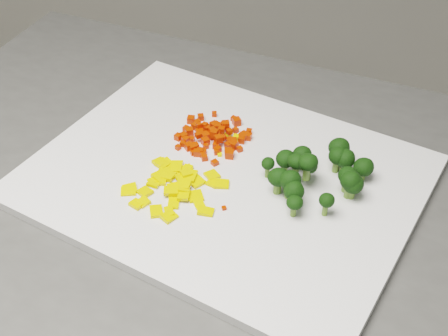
% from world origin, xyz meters
% --- Properties ---
extents(cutting_board, '(0.55, 0.49, 0.01)m').
position_xyz_m(cutting_board, '(0.18, 0.63, 0.91)').
color(cutting_board, white).
rests_on(cutting_board, counter_block).
extents(carrot_pile, '(0.10, 0.10, 0.03)m').
position_xyz_m(carrot_pile, '(0.15, 0.70, 0.93)').
color(carrot_pile, red).
rests_on(carrot_pile, cutting_board).
extents(pepper_pile, '(0.12, 0.12, 0.02)m').
position_xyz_m(pepper_pile, '(0.13, 0.59, 0.92)').
color(pepper_pile, yellow).
rests_on(pepper_pile, cutting_board).
extents(broccoli_pile, '(0.12, 0.12, 0.06)m').
position_xyz_m(broccoli_pile, '(0.30, 0.63, 0.94)').
color(broccoli_pile, black).
rests_on(broccoli_pile, cutting_board).
extents(carrot_cube_0, '(0.01, 0.01, 0.01)m').
position_xyz_m(carrot_cube_0, '(0.16, 0.68, 0.92)').
color(carrot_cube_0, red).
rests_on(carrot_cube_0, carrot_pile).
extents(carrot_cube_1, '(0.01, 0.01, 0.01)m').
position_xyz_m(carrot_cube_1, '(0.17, 0.72, 0.92)').
color(carrot_cube_1, red).
rests_on(carrot_cube_1, carrot_pile).
extents(carrot_cube_2, '(0.01, 0.01, 0.01)m').
position_xyz_m(carrot_cube_2, '(0.17, 0.66, 0.92)').
color(carrot_cube_2, red).
rests_on(carrot_cube_2, carrot_pile).
extents(carrot_cube_3, '(0.01, 0.01, 0.01)m').
position_xyz_m(carrot_cube_3, '(0.14, 0.66, 0.92)').
color(carrot_cube_3, red).
rests_on(carrot_cube_3, carrot_pile).
extents(carrot_cube_4, '(0.01, 0.01, 0.01)m').
position_xyz_m(carrot_cube_4, '(0.18, 0.68, 0.92)').
color(carrot_cube_4, red).
rests_on(carrot_cube_4, carrot_pile).
extents(carrot_cube_5, '(0.01, 0.01, 0.01)m').
position_xyz_m(carrot_cube_5, '(0.20, 0.71, 0.92)').
color(carrot_cube_5, red).
rests_on(carrot_cube_5, carrot_pile).
extents(carrot_cube_6, '(0.01, 0.01, 0.01)m').
position_xyz_m(carrot_cube_6, '(0.14, 0.66, 0.92)').
color(carrot_cube_6, red).
rests_on(carrot_cube_6, carrot_pile).
extents(carrot_cube_7, '(0.01, 0.01, 0.01)m').
position_xyz_m(carrot_cube_7, '(0.15, 0.68, 0.92)').
color(carrot_cube_7, red).
rests_on(carrot_cube_7, carrot_pile).
extents(carrot_cube_8, '(0.01, 0.01, 0.01)m').
position_xyz_m(carrot_cube_8, '(0.14, 0.70, 0.92)').
color(carrot_cube_8, red).
rests_on(carrot_cube_8, carrot_pile).
extents(carrot_cube_9, '(0.01, 0.01, 0.01)m').
position_xyz_m(carrot_cube_9, '(0.18, 0.66, 0.92)').
color(carrot_cube_9, red).
rests_on(carrot_cube_9, carrot_pile).
extents(carrot_cube_10, '(0.01, 0.01, 0.01)m').
position_xyz_m(carrot_cube_10, '(0.15, 0.72, 0.92)').
color(carrot_cube_10, red).
rests_on(carrot_cube_10, carrot_pile).
extents(carrot_cube_11, '(0.01, 0.01, 0.01)m').
position_xyz_m(carrot_cube_11, '(0.15, 0.74, 0.92)').
color(carrot_cube_11, red).
rests_on(carrot_cube_11, carrot_pile).
extents(carrot_cube_12, '(0.01, 0.01, 0.01)m').
position_xyz_m(carrot_cube_12, '(0.17, 0.70, 0.92)').
color(carrot_cube_12, red).
rests_on(carrot_cube_12, carrot_pile).
extents(carrot_cube_13, '(0.01, 0.01, 0.01)m').
position_xyz_m(carrot_cube_13, '(0.14, 0.71, 0.92)').
color(carrot_cube_13, red).
rests_on(carrot_cube_13, carrot_pile).
extents(carrot_cube_14, '(0.01, 0.01, 0.01)m').
position_xyz_m(carrot_cube_14, '(0.14, 0.66, 0.92)').
color(carrot_cube_14, red).
rests_on(carrot_cube_14, carrot_pile).
extents(carrot_cube_15, '(0.01, 0.01, 0.01)m').
position_xyz_m(carrot_cube_15, '(0.13, 0.70, 0.92)').
color(carrot_cube_15, red).
rests_on(carrot_cube_15, carrot_pile).
extents(carrot_cube_16, '(0.01, 0.01, 0.01)m').
position_xyz_m(carrot_cube_16, '(0.18, 0.70, 0.92)').
color(carrot_cube_16, red).
rests_on(carrot_cube_16, carrot_pile).
extents(carrot_cube_17, '(0.01, 0.01, 0.01)m').
position_xyz_m(carrot_cube_17, '(0.13, 0.72, 0.92)').
color(carrot_cube_17, red).
rests_on(carrot_cube_17, carrot_pile).
extents(carrot_cube_18, '(0.01, 0.01, 0.01)m').
position_xyz_m(carrot_cube_18, '(0.20, 0.70, 0.92)').
color(carrot_cube_18, red).
rests_on(carrot_cube_18, carrot_pile).
extents(carrot_cube_19, '(0.01, 0.01, 0.01)m').
position_xyz_m(carrot_cube_19, '(0.12, 0.70, 0.92)').
color(carrot_cube_19, red).
rests_on(carrot_cube_19, carrot_pile).
extents(carrot_cube_20, '(0.01, 0.01, 0.01)m').
position_xyz_m(carrot_cube_20, '(0.16, 0.69, 0.93)').
color(carrot_cube_20, red).
rests_on(carrot_cube_20, carrot_pile).
extents(carrot_cube_21, '(0.01, 0.01, 0.01)m').
position_xyz_m(carrot_cube_21, '(0.16, 0.69, 0.92)').
color(carrot_cube_21, red).
rests_on(carrot_cube_21, carrot_pile).
extents(carrot_cube_22, '(0.01, 0.01, 0.01)m').
position_xyz_m(carrot_cube_22, '(0.17, 0.74, 0.92)').
color(carrot_cube_22, red).
rests_on(carrot_cube_22, carrot_pile).
extents(carrot_cube_23, '(0.01, 0.01, 0.01)m').
position_xyz_m(carrot_cube_23, '(0.19, 0.68, 0.92)').
color(carrot_cube_23, red).
rests_on(carrot_cube_23, carrot_pile).
extents(carrot_cube_24, '(0.01, 0.01, 0.01)m').
position_xyz_m(carrot_cube_24, '(0.15, 0.69, 0.92)').
color(carrot_cube_24, red).
rests_on(carrot_cube_24, carrot_pile).
extents(carrot_cube_25, '(0.01, 0.01, 0.01)m').
position_xyz_m(carrot_cube_25, '(0.15, 0.66, 0.92)').
color(carrot_cube_25, red).
rests_on(carrot_cube_25, carrot_pile).
extents(carrot_cube_26, '(0.01, 0.01, 0.01)m').
position_xyz_m(carrot_cube_26, '(0.17, 0.69, 0.92)').
color(carrot_cube_26, red).
rests_on(carrot_cube_26, carrot_pile).
extents(carrot_cube_27, '(0.01, 0.01, 0.01)m').
position_xyz_m(carrot_cube_27, '(0.18, 0.66, 0.92)').
color(carrot_cube_27, red).
rests_on(carrot_cube_27, carrot_pile).
extents(carrot_cube_28, '(0.01, 0.01, 0.01)m').
position_xyz_m(carrot_cube_28, '(0.12, 0.72, 0.92)').
color(carrot_cube_28, red).
rests_on(carrot_cube_28, carrot_pile).
extents(carrot_cube_29, '(0.01, 0.01, 0.01)m').
position_xyz_m(carrot_cube_29, '(0.18, 0.68, 0.92)').
color(carrot_cube_29, red).
rests_on(carrot_cube_29, carrot_pile).
extents(carrot_cube_30, '(0.01, 0.01, 0.01)m').
position_xyz_m(carrot_cube_30, '(0.15, 0.72, 0.92)').
color(carrot_cube_30, red).
rests_on(carrot_cube_30, carrot_pile).
extents(carrot_cube_31, '(0.01, 0.01, 0.01)m').
position_xyz_m(carrot_cube_31, '(0.15, 0.65, 0.92)').
color(carrot_cube_31, red).
rests_on(carrot_cube_31, carrot_pile).
extents(carrot_cube_32, '(0.01, 0.01, 0.01)m').
position_xyz_m(carrot_cube_32, '(0.14, 0.72, 0.92)').
color(carrot_cube_32, red).
rests_on(carrot_cube_32, carrot_pile).
extents(carrot_cube_33, '(0.01, 0.01, 0.01)m').
position_xyz_m(carrot_cube_33, '(0.19, 0.70, 0.92)').
color(carrot_cube_33, red).
rests_on(carrot_cube_33, carrot_pile).
extents(carrot_cube_34, '(0.01, 0.01, 0.01)m').
position_xyz_m(carrot_cube_34, '(0.13, 0.68, 0.92)').
color(carrot_cube_34, red).
rests_on(carrot_cube_34, carrot_pile).
extents(carrot_cube_35, '(0.01, 0.01, 0.01)m').
position_xyz_m(carrot_cube_35, '(0.12, 0.66, 0.92)').
color(carrot_cube_35, red).
rests_on(carrot_cube_35, carrot_pile).
extents(carrot_cube_36, '(0.01, 0.01, 0.01)m').
position_xyz_m(carrot_cube_36, '(0.14, 0.68, 0.92)').
color(carrot_cube_36, red).
rests_on(carrot_cube_36, carrot_pile).
extents(carrot_cube_37, '(0.01, 0.01, 0.01)m').
position_xyz_m(carrot_cube_37, '(0.15, 0.65, 0.92)').
color(carrot_cube_37, red).
rests_on(carrot_cube_37, carrot_pile).
extents(carrot_cube_38, '(0.01, 0.01, 0.01)m').
position_xyz_m(carrot_cube_38, '(0.12, 0.69, 0.92)').
color(carrot_cube_38, red).
rests_on(carrot_cube_38, carrot_pile).
extents(carrot_cube_39, '(0.01, 0.01, 0.01)m').
position_xyz_m(carrot_cube_39, '(0.14, 0.67, 0.92)').
color(carrot_cube_39, red).
rests_on(carrot_cube_39, carrot_pile).
extents(carrot_cube_40, '(0.01, 0.01, 0.01)m').
position_xyz_m(carrot_cube_40, '(0.19, 0.71, 0.92)').
color(carrot_cube_40, red).
rests_on(carrot_cube_40, carrot_pile).
extents(carrot_cube_41, '(0.01, 0.01, 0.01)m').
position_xyz_m(carrot_cube_41, '(0.17, 0.67, 0.92)').
color(carrot_cube_41, red).
rests_on(carrot_cube_41, carrot_pile).
extents(carrot_cube_42, '(0.01, 0.01, 0.01)m').
position_xyz_m(carrot_cube_42, '(0.12, 0.68, 0.92)').
color(carrot_cube_42, red).
rests_on(carrot_cube_42, carrot_pile).
extents(carrot_cube_43, '(0.01, 0.01, 0.01)m').
position_xyz_m(carrot_cube_43, '(0.13, 0.67, 0.92)').
color(carrot_cube_43, red).
rests_on(carrot_cube_43, carrot_pile).
extents(carrot_cube_44, '(0.01, 0.01, 0.01)m').
position_xyz_m(carrot_cube_44, '(0.16, 0.70, 0.92)').
color(carrot_cube_44, red).
rests_on(carrot_cube_44, carrot_pile).
extents(carrot_cube_45, '(0.01, 0.01, 0.01)m').
position_xyz_m(carrot_cube_45, '(0.14, 0.71, 0.92)').
color(carrot_cube_45, red).
rests_on(carrot_cube_45, carrot_pile).
extents(carrot_cube_46, '(0.01, 0.01, 0.01)m').
position_xyz_m(carrot_cube_46, '(0.16, 0.71, 0.92)').
color(carrot_cube_46, red).
rests_on(carrot_cube_46, carrot_pile).
extents(carrot_cube_47, '(0.01, 0.01, 0.01)m').
position_xyz_m(carrot_cube_47, '(0.16, 0.72, 0.92)').
color(carrot_cube_47, red).
rests_on(carrot_cube_47, carrot_pile).
extents(carrot_cube_48, '(0.01, 0.01, 0.01)m').
position_xyz_m(carrot_cube_48, '(0.15, 0.67, 0.92)').
color(carrot_cube_48, red).
rests_on(carrot_cube_48, carrot_pile).
extents(carrot_cube_49, '(0.01, 0.01, 0.01)m').
position_xyz_m(carrot_cube_49, '(0.12, 0.70, 0.92)').
color(carrot_cube_49, red).
rests_on(carrot_cube_49, carrot_pile).
extents(carrot_cube_50, '(0.01, 0.01, 0.01)m').
position_xyz_m(carrot_cube_50, '(0.20, 0.71, 0.92)').
color(carrot_cube_50, red).
rests_on(carrot_cube_50, carrot_pile).
extents(carrot_cube_51, '(0.01, 0.01, 0.01)m').
position_xyz_m(carrot_cube_51, '(0.18, 0.67, 0.92)').
color(carrot_cube_51, red).
rests_on(carrot_cube_51, carrot_pile).
extents(carrot_cube_52, '(0.01, 0.01, 0.01)m').
position_xyz_m(carrot_cube_52, '(0.14, 0.70, 0.92)').
color(carrot_cube_52, red).
rests_on(carrot_cube_52, carrot_pile).
extents(carrot_cube_53, '(0.01, 0.01, 0.01)m').
position_xyz_m(carrot_cube_53, '(0.18, 0.69, 0.92)').
color(carrot_cube_53, red).
rests_on(carrot_cube_53, carrot_pile).
extents(carrot_cube_54, '(0.01, 0.01, 0.01)m').
position_xyz_m(carrot_cube_54, '(0.19, 0.69, 0.92)').
color(carrot_cube_54, red).
rests_on(carrot_cube_54, carrot_pile).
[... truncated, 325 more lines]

